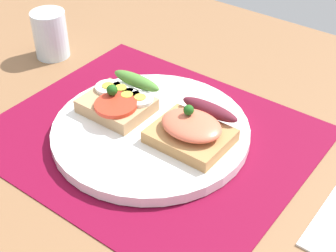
{
  "coord_description": "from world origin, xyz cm",
  "views": [
    {
      "loc": [
        34.44,
        -41.87,
        43.62
      ],
      "look_at": [
        3.0,
        0.0,
        3.31
      ],
      "focal_mm": 53.08,
      "sensor_mm": 36.0,
      "label": 1
    }
  ],
  "objects": [
    {
      "name": "plate",
      "position": [
        0.0,
        0.0,
        1.06
      ],
      "size": [
        27.44,
        27.44,
        1.51
      ],
      "primitive_type": "cylinder",
      "color": "white",
      "rests_on": "placemat"
    },
    {
      "name": "ground_plane",
      "position": [
        0.0,
        0.0,
        -1.6
      ],
      "size": [
        120.0,
        90.0,
        3.2
      ],
      "primitive_type": "cube",
      "color": "brown"
    },
    {
      "name": "drinking_glass",
      "position": [
        -28.16,
        7.76,
        4.07
      ],
      "size": [
        5.88,
        5.88,
        8.14
      ],
      "primitive_type": "cylinder",
      "color": "silver",
      "rests_on": "ground_plane"
    },
    {
      "name": "placemat",
      "position": [
        0.0,
        0.0,
        0.15
      ],
      "size": [
        42.26,
        35.84,
        0.3
      ],
      "primitive_type": "cube",
      "color": "maroon",
      "rests_on": "ground_plane"
    },
    {
      "name": "sandwich_egg_tomato",
      "position": [
        -6.08,
        0.91,
        3.38
      ],
      "size": [
        9.42,
        9.88,
        4.15
      ],
      "color": "tan",
      "rests_on": "plate"
    },
    {
      "name": "sandwich_salmon",
      "position": [
        6.2,
        1.23,
        3.61
      ],
      "size": [
        10.23,
        9.66,
        5.1
      ],
      "color": "#B6824B",
      "rests_on": "plate"
    }
  ]
}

